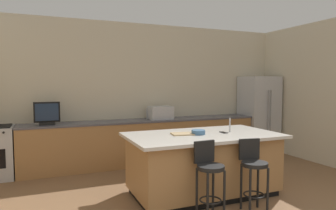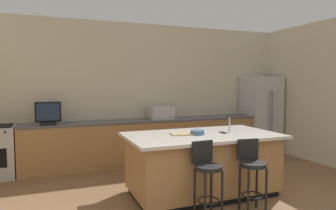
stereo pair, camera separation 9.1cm
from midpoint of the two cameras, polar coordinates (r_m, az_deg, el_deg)
The scene contains 13 objects.
wall_back at distance 6.70m, azimuth -4.40°, elevation 2.38°, with size 7.12×0.12×2.96m, color beige.
counter_back at distance 6.44m, azimuth -3.59°, elevation -6.81°, with size 4.93×0.62×0.92m.
kitchen_island at distance 4.70m, azimuth 6.95°, elevation -10.83°, with size 2.27×1.26×0.92m.
refrigerator at distance 7.71m, azimuth 17.29°, elevation -1.73°, with size 0.80×0.73×1.84m.
microwave at distance 6.46m, azimuth -0.87°, elevation -1.44°, with size 0.48×0.36×0.27m, color #B7BABF.
tv_monitor at distance 5.99m, azimuth -21.15°, elevation -1.59°, with size 0.45×0.16×0.42m.
sink_faucet_back at distance 6.47m, azimuth -3.37°, elevation -1.59°, with size 0.02×0.02×0.24m, color #B2B2B7.
sink_faucet_island at distance 4.83m, azimuth 11.97°, elevation -3.70°, with size 0.02×0.02×0.22m, color #B2B2B7.
bar_stool_left at distance 3.88m, azimuth 8.01°, elevation -12.53°, with size 0.34×0.35×0.95m.
bar_stool_right at distance 4.19m, azimuth 16.04°, elevation -11.54°, with size 0.34×0.36×0.94m.
fruit_bowl at distance 4.55m, azimuth 6.12°, elevation -5.10°, with size 0.20×0.20×0.07m, color #3F668C.
cell_phone at distance 4.76m, azimuth 10.79°, elevation -5.09°, with size 0.07×0.15×0.01m, color black.
cutting_board at distance 4.54m, azimuth 3.44°, elevation -5.40°, with size 0.37×0.25×0.02m, color tan.
Camera 2 is at (-1.93, -1.96, 1.68)m, focal length 32.52 mm.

